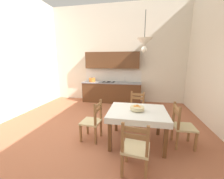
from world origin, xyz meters
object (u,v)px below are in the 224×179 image
(dining_chair_window_side, at_px, (182,126))
(dining_chair_kitchen_side, at_px, (136,109))
(dining_chair_camera_side, at_px, (136,149))
(fruit_bowl, at_px, (137,108))
(dining_table, at_px, (137,116))
(dining_chair_tv_side, at_px, (93,121))
(kitchen_cabinetry, at_px, (112,83))
(pendant_lamp, at_px, (144,42))

(dining_chair_window_side, bearing_deg, dining_chair_kitchen_side, 136.92)
(dining_chair_camera_side, bearing_deg, fruit_bowl, 89.79)
(dining_chair_window_side, xyz_separation_m, dining_chair_camera_side, (-0.96, -0.97, 0.00))
(dining_chair_camera_side, height_order, fruit_bowl, dining_chair_camera_side)
(dining_table, relative_size, dining_chair_tv_side, 1.34)
(kitchen_cabinetry, height_order, pendant_lamp, pendant_lamp)
(kitchen_cabinetry, bearing_deg, pendant_lamp, -66.72)
(kitchen_cabinetry, xyz_separation_m, dining_chair_window_side, (2.11, -2.98, -0.41))
(dining_chair_tv_side, xyz_separation_m, dining_chair_kitchen_side, (0.98, 1.04, 0.00))
(dining_table, bearing_deg, fruit_bowl, -114.99)
(kitchen_cabinetry, bearing_deg, dining_chair_camera_side, -73.85)
(dining_table, xyz_separation_m, dining_chair_camera_side, (-0.01, -0.91, -0.18))
(dining_chair_tv_side, relative_size, pendant_lamp, 1.16)
(dining_table, height_order, dining_chair_tv_side, dining_chair_tv_side)
(dining_chair_window_side, height_order, fruit_bowl, dining_chair_window_side)
(dining_chair_window_side, height_order, dining_chair_kitchen_side, same)
(dining_table, relative_size, dining_chair_camera_side, 1.34)
(dining_chair_kitchen_side, bearing_deg, fruit_bowl, -88.85)
(dining_chair_tv_side, height_order, fruit_bowl, dining_chair_tv_side)
(kitchen_cabinetry, distance_m, dining_chair_window_side, 3.68)
(kitchen_cabinetry, bearing_deg, dining_table, -69.14)
(dining_chair_kitchen_side, xyz_separation_m, fruit_bowl, (0.02, -0.99, 0.37))
(dining_chair_kitchen_side, bearing_deg, dining_chair_camera_side, -89.50)
(dining_chair_tv_side, xyz_separation_m, fruit_bowl, (1.00, 0.05, 0.37))
(dining_chair_window_side, bearing_deg, dining_table, -176.85)
(dining_chair_tv_side, bearing_deg, dining_chair_camera_side, -40.28)
(kitchen_cabinetry, distance_m, dining_chair_kitchen_side, 2.39)
(dining_table, bearing_deg, dining_chair_tv_side, -175.86)
(fruit_bowl, bearing_deg, dining_table, 65.01)
(kitchen_cabinetry, distance_m, pendant_lamp, 3.41)
(dining_chair_kitchen_side, distance_m, fruit_bowl, 1.06)
(kitchen_cabinetry, relative_size, dining_chair_kitchen_side, 2.79)
(dining_chair_kitchen_side, relative_size, pendant_lamp, 1.16)
(dining_table, bearing_deg, pendant_lamp, 59.57)
(dining_chair_window_side, bearing_deg, kitchen_cabinetry, 125.22)
(dining_chair_window_side, xyz_separation_m, fruit_bowl, (-0.96, -0.07, 0.37))
(dining_table, height_order, fruit_bowl, fruit_bowl)
(dining_chair_camera_side, bearing_deg, dining_table, 89.17)
(dining_chair_tv_side, distance_m, fruit_bowl, 1.06)
(dining_chair_window_side, distance_m, fruit_bowl, 1.03)
(dining_chair_window_side, height_order, dining_chair_camera_side, same)
(kitchen_cabinetry, height_order, dining_chair_camera_side, kitchen_cabinetry)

